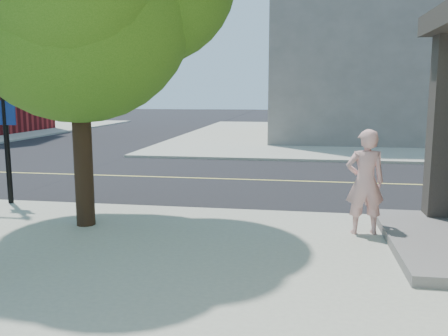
# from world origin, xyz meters

# --- Properties ---
(ground) EXTENTS (140.00, 140.00, 0.00)m
(ground) POSITION_xyz_m (0.00, 0.00, 0.00)
(ground) COLOR black
(ground) RESTS_ON ground
(road_ew) EXTENTS (140.00, 9.00, 0.01)m
(road_ew) POSITION_xyz_m (0.00, 4.50, 0.01)
(road_ew) COLOR black
(road_ew) RESTS_ON ground
(sidewalk_ne) EXTENTS (29.00, 25.00, 0.12)m
(sidewalk_ne) POSITION_xyz_m (13.50, 21.50, 0.06)
(sidewalk_ne) COLOR #9D9F8D
(sidewalk_ne) RESTS_ON ground
(filler_ne) EXTENTS (18.00, 16.00, 14.00)m
(filler_ne) POSITION_xyz_m (14.00, 22.00, 7.12)
(filler_ne) COLOR slate
(filler_ne) RESTS_ON sidewalk_ne
(man_on_phone) EXTENTS (0.81, 0.59, 2.06)m
(man_on_phone) POSITION_xyz_m (8.04, -1.56, 1.15)
(man_on_phone) COLOR #E1A49F
(man_on_phone) RESTS_ON sidewalk_se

